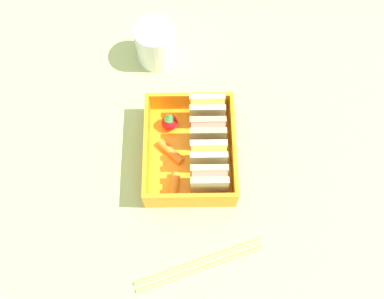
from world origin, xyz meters
TOP-DOWN VIEW (x-y plane):
  - ground_plane at (0.00, 0.00)cm, footprint 120.00×120.00cm
  - bento_tray at (0.00, 0.00)cm, footprint 17.09×13.96cm
  - bento_rim at (0.00, 0.00)cm, footprint 17.09×13.96cm
  - sandwich_left at (-5.73, 2.74)cm, footprint 2.78×5.47cm
  - sandwich_center_left at (-1.91, 2.74)cm, footprint 2.78×5.47cm
  - sandwich_center at (1.91, 2.74)cm, footprint 2.78×5.47cm
  - sandwich_center_right at (5.73, 2.74)cm, footprint 2.78×5.47cm
  - strawberry_far_left at (-4.84, -3.24)cm, footprint 2.62×2.62cm
  - carrot_stick_far_left at (0.29, -3.01)cm, footprint 4.27×4.32cm
  - carrot_stick_left at (5.49, -2.49)cm, footprint 3.94×1.99cm
  - chopstick_pair at (17.22, 1.18)cm, footprint 7.84×19.06cm
  - drinking_glass at (-19.25, -5.66)cm, footprint 6.78×6.78cm

SIDE VIEW (x-z plane):
  - ground_plane at x=0.00cm, z-range -2.00..0.00cm
  - chopstick_pair at x=17.22cm, z-range 0.00..0.70cm
  - bento_tray at x=0.00cm, z-range 0.00..1.20cm
  - carrot_stick_far_left at x=0.29cm, z-range 1.20..2.53cm
  - carrot_stick_left at x=5.49cm, z-range 1.20..2.62cm
  - strawberry_far_left at x=-4.84cm, z-range 1.02..4.25cm
  - bento_rim at x=0.00cm, z-range 1.20..5.52cm
  - drinking_glass at x=-19.25cm, z-range 0.00..7.42cm
  - sandwich_left at x=-5.73cm, z-range 1.20..7.59cm
  - sandwich_center_left at x=-1.91cm, z-range 1.20..7.59cm
  - sandwich_center at x=1.91cm, z-range 1.20..7.59cm
  - sandwich_center_right at x=5.73cm, z-range 1.20..7.59cm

